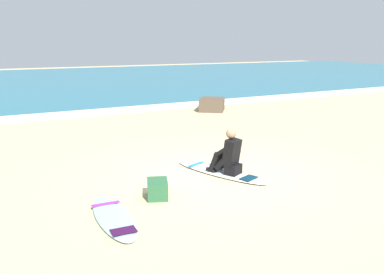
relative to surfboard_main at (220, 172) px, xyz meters
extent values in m
plane|color=#CCB584|center=(-0.03, -0.05, -0.04)|extent=(80.00, 80.00, 0.00)
cube|color=teal|center=(-0.03, 22.29, 0.01)|extent=(80.00, 28.00, 0.10)
cube|color=white|center=(-0.03, 8.59, 0.02)|extent=(80.00, 0.90, 0.11)
ellipsoid|color=silver|center=(0.00, 0.00, 0.00)|extent=(1.27, 2.38, 0.07)
cube|color=#1E7FB7|center=(-0.22, 0.62, 0.04)|extent=(0.48, 0.25, 0.01)
cube|color=#0A2C40|center=(0.25, -0.71, 0.04)|extent=(0.42, 0.35, 0.01)
cube|color=black|center=(0.12, -0.33, 0.14)|extent=(0.40, 0.37, 0.20)
cylinder|color=black|center=(-0.05, -0.21, 0.29)|extent=(0.31, 0.43, 0.43)
cylinder|color=black|center=(-0.15, -0.03, 0.26)|extent=(0.22, 0.29, 0.42)
cube|color=black|center=(-0.19, 0.03, 0.07)|extent=(0.18, 0.24, 0.05)
cylinder|color=black|center=(0.13, -0.12, 0.29)|extent=(0.31, 0.43, 0.43)
cylinder|color=black|center=(0.06, 0.07, 0.26)|extent=(0.22, 0.29, 0.42)
cube|color=black|center=(0.03, 0.13, 0.07)|extent=(0.18, 0.24, 0.05)
cube|color=black|center=(0.10, -0.30, 0.49)|extent=(0.43, 0.41, 0.57)
sphere|color=#A37556|center=(0.09, -0.27, 0.88)|extent=(0.21, 0.21, 0.21)
cylinder|color=black|center=(-0.09, -0.22, 0.52)|extent=(0.25, 0.40, 0.31)
cylinder|color=black|center=(0.16, -0.10, 0.52)|extent=(0.25, 0.40, 0.31)
ellipsoid|color=#9ED1E5|center=(-2.70, -1.16, 0.00)|extent=(0.63, 1.87, 0.07)
cube|color=purple|center=(-2.67, -0.64, 0.04)|extent=(0.48, 0.13, 0.01)
cube|color=#351037|center=(-2.74, -1.74, 0.04)|extent=(0.38, 0.26, 0.01)
cube|color=brown|center=(4.04, 6.99, 0.22)|extent=(1.42, 1.44, 0.51)
cube|color=#285B38|center=(-1.71, -0.63, 0.12)|extent=(0.51, 0.58, 0.32)
camera|label=1|loc=(-4.43, -6.94, 2.69)|focal=37.88mm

